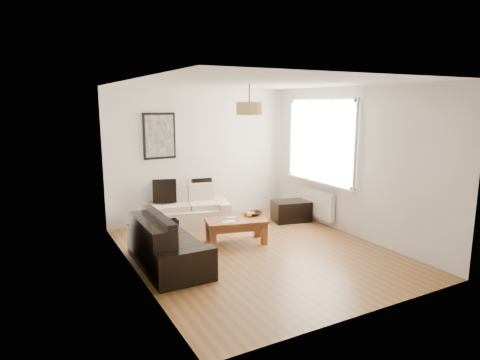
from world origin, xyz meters
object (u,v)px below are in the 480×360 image
loveseat_cream (189,208)px  coffee_table (236,231)px  sofa_leather (168,242)px  ottoman (291,211)px

loveseat_cream → coffee_table: size_ratio=1.49×
sofa_leather → ottoman: (2.88, 1.04, -0.15)m
coffee_table → ottoman: 1.68m
sofa_leather → ottoman: bearing=-70.3°
loveseat_cream → ottoman: size_ratio=2.05×
loveseat_cream → ottoman: loveseat_cream is taller
sofa_leather → coffee_table: bearing=-72.4°
coffee_table → ottoman: size_ratio=1.37×
loveseat_cream → sofa_leather: (-0.97, -1.67, -0.01)m
coffee_table → sofa_leather: bearing=-162.2°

